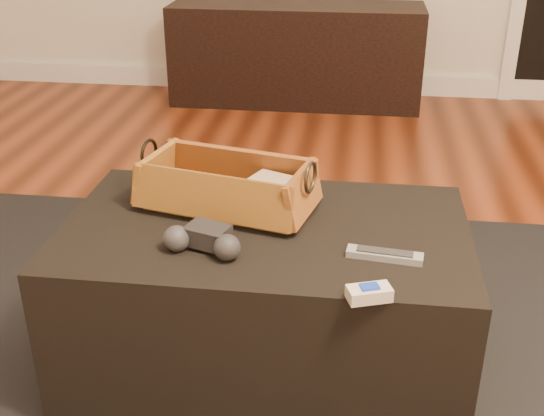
# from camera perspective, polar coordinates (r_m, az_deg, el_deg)

# --- Properties ---
(floor) EXTENTS (5.00, 5.50, 0.01)m
(floor) POSITION_cam_1_polar(r_m,az_deg,el_deg) (1.87, 6.49, -14.63)
(floor) COLOR brown
(floor) RESTS_ON ground
(baseboard) EXTENTS (5.00, 0.04, 0.12)m
(baseboard) POSITION_cam_1_polar(r_m,az_deg,el_deg) (4.31, 7.61, 10.29)
(baseboard) COLOR white
(baseboard) RESTS_ON floor
(media_cabinet) EXTENTS (1.43, 0.45, 0.56)m
(media_cabinet) POSITION_cam_1_polar(r_m,az_deg,el_deg) (4.06, 2.04, 12.75)
(media_cabinet) COLOR black
(media_cabinet) RESTS_ON floor
(area_rug) EXTENTS (2.60, 2.00, 0.01)m
(area_rug) POSITION_cam_1_polar(r_m,az_deg,el_deg) (1.88, -0.75, -13.83)
(area_rug) COLOR black
(area_rug) RESTS_ON floor
(ottoman) EXTENTS (1.00, 0.60, 0.42)m
(ottoman) POSITION_cam_1_polar(r_m,az_deg,el_deg) (1.79, -0.56, -7.49)
(ottoman) COLOR black
(ottoman) RESTS_ON area_rug
(tv_remote) EXTENTS (0.24, 0.08, 0.02)m
(tv_remote) POSITION_cam_1_polar(r_m,az_deg,el_deg) (1.77, -4.65, 0.82)
(tv_remote) COLOR black
(tv_remote) RESTS_ON wicker_basket
(cloth_bundle) EXTENTS (0.15, 0.13, 0.07)m
(cloth_bundle) POSITION_cam_1_polar(r_m,az_deg,el_deg) (1.75, 0.23, 1.43)
(cloth_bundle) COLOR tan
(cloth_bundle) RESTS_ON wicker_basket
(wicker_basket) EXTENTS (0.49, 0.33, 0.16)m
(wicker_basket) POSITION_cam_1_polar(r_m,az_deg,el_deg) (1.76, -3.78, 1.66)
(wicker_basket) COLOR #935F21
(wicker_basket) RESTS_ON ottoman
(game_controller) EXTENTS (0.20, 0.13, 0.06)m
(game_controller) POSITION_cam_1_polar(r_m,az_deg,el_deg) (1.56, -5.71, -2.68)
(game_controller) COLOR black
(game_controller) RESTS_ON ottoman
(silver_remote) EXTENTS (0.17, 0.06, 0.02)m
(silver_remote) POSITION_cam_1_polar(r_m,az_deg,el_deg) (1.56, 9.41, -3.88)
(silver_remote) COLOR #97999E
(silver_remote) RESTS_ON ottoman
(cream_gadget) EXTENTS (0.10, 0.07, 0.03)m
(cream_gadget) POSITION_cam_1_polar(r_m,az_deg,el_deg) (1.41, 8.13, -7.06)
(cream_gadget) COLOR beige
(cream_gadget) RESTS_ON ottoman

